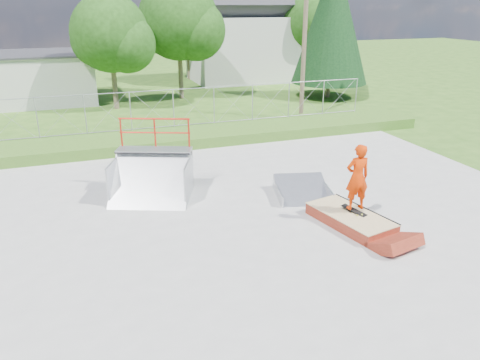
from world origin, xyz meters
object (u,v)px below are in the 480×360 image
(skater, at_px, (357,180))
(flat_bank_ramp, at_px, (302,190))
(grind_box, at_px, (350,219))
(quarter_pipe, at_px, (150,163))

(skater, bearing_deg, flat_bank_ramp, -72.85)
(grind_box, distance_m, skater, 1.21)
(grind_box, xyz_separation_m, flat_bank_ramp, (-0.38, 2.34, 0.07))
(flat_bank_ramp, relative_size, skater, 0.93)
(grind_box, relative_size, flat_bank_ramp, 1.55)
(quarter_pipe, bearing_deg, skater, -14.73)
(flat_bank_ramp, bearing_deg, skater, -63.42)
(grind_box, xyz_separation_m, quarter_pipe, (-5.11, 3.89, 1.05))
(quarter_pipe, relative_size, skater, 1.29)
(flat_bank_ramp, xyz_separation_m, skater, (0.51, -2.30, 1.14))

